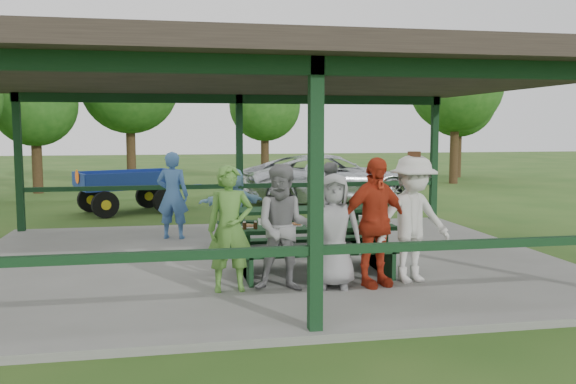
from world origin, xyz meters
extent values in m
plane|color=#254B17|center=(0.00, 0.00, 0.00)|extent=(90.00, 90.00, 0.00)
cube|color=slate|center=(0.00, 0.00, 0.05)|extent=(10.00, 8.00, 0.10)
cube|color=black|center=(0.00, -3.80, 1.60)|extent=(0.15, 0.15, 3.00)
cube|color=black|center=(-4.80, 3.80, 1.60)|extent=(0.15, 0.15, 3.00)
cube|color=black|center=(0.00, 3.80, 1.60)|extent=(0.15, 0.15, 3.00)
cube|color=black|center=(4.80, 3.80, 1.60)|extent=(0.15, 0.15, 3.00)
cube|color=black|center=(-2.40, -3.80, 1.00)|extent=(4.65, 0.10, 0.10)
cube|color=black|center=(2.40, -3.80, 1.00)|extent=(4.65, 0.10, 0.10)
cube|color=black|center=(-2.40, 3.80, 1.00)|extent=(4.65, 0.10, 0.10)
cube|color=black|center=(2.40, 3.80, 1.00)|extent=(4.65, 0.10, 0.10)
cube|color=black|center=(0.00, -3.80, 3.00)|extent=(9.80, 0.15, 0.20)
cube|color=black|center=(0.00, 3.80, 3.00)|extent=(9.80, 0.15, 0.20)
cube|color=#2A231F|center=(0.00, 0.00, 3.22)|extent=(10.60, 8.60, 0.24)
cube|color=black|center=(0.59, -1.20, 0.82)|extent=(2.47, 0.75, 0.06)
cube|color=black|center=(0.59, -1.75, 0.53)|extent=(2.47, 0.28, 0.05)
cube|color=black|center=(0.59, -0.65, 0.53)|extent=(2.47, 0.28, 0.05)
cube|color=black|center=(-0.47, -1.20, 0.47)|extent=(0.06, 0.70, 0.75)
cube|color=black|center=(1.65, -1.20, 0.47)|extent=(0.06, 0.70, 0.75)
cube|color=black|center=(-0.47, -1.20, 0.33)|extent=(0.06, 1.39, 0.45)
cube|color=black|center=(1.65, -1.20, 0.33)|extent=(0.06, 1.39, 0.45)
cube|color=black|center=(0.71, 0.80, 0.82)|extent=(2.81, 0.75, 0.06)
cube|color=black|center=(0.71, 0.25, 0.53)|extent=(2.81, 0.28, 0.05)
cube|color=black|center=(0.71, 1.35, 0.53)|extent=(2.81, 0.28, 0.05)
cube|color=black|center=(-0.52, 0.80, 0.47)|extent=(0.06, 0.70, 0.75)
cube|color=black|center=(1.93, 0.80, 0.47)|extent=(0.06, 0.70, 0.75)
cube|color=black|center=(-0.52, 0.80, 0.33)|extent=(0.06, 1.39, 0.45)
cube|color=black|center=(1.93, 0.80, 0.33)|extent=(0.06, 1.39, 0.45)
cylinder|color=white|center=(-0.42, -1.20, 0.86)|extent=(0.22, 0.22, 0.01)
torus|color=#965A35|center=(-0.46, -1.22, 0.88)|extent=(0.10, 0.10, 0.03)
torus|color=#965A35|center=(-0.38, -1.22, 0.88)|extent=(0.10, 0.10, 0.03)
torus|color=#965A35|center=(-0.42, -1.16, 0.88)|extent=(0.10, 0.10, 0.03)
cylinder|color=white|center=(0.31, -1.20, 0.86)|extent=(0.22, 0.22, 0.01)
torus|color=#965A35|center=(0.27, -1.22, 0.88)|extent=(0.10, 0.10, 0.03)
torus|color=#965A35|center=(0.35, -1.22, 0.88)|extent=(0.10, 0.10, 0.03)
torus|color=#965A35|center=(0.31, -1.16, 0.88)|extent=(0.10, 0.10, 0.03)
cylinder|color=white|center=(1.01, -1.20, 0.86)|extent=(0.22, 0.22, 0.01)
torus|color=#965A35|center=(0.97, -1.22, 0.88)|extent=(0.10, 0.10, 0.03)
torus|color=#965A35|center=(1.05, -1.22, 0.88)|extent=(0.10, 0.10, 0.03)
torus|color=#965A35|center=(1.01, -1.16, 0.88)|extent=(0.10, 0.10, 0.03)
cylinder|color=white|center=(1.74, -1.20, 0.86)|extent=(0.22, 0.22, 0.01)
torus|color=#965A35|center=(1.70, -1.22, 0.88)|extent=(0.10, 0.10, 0.03)
torus|color=#965A35|center=(1.78, -1.22, 0.88)|extent=(0.10, 0.10, 0.03)
torus|color=#965A35|center=(1.74, -1.16, 0.88)|extent=(0.10, 0.10, 0.03)
cylinder|color=#381E0F|center=(-0.50, -1.38, 0.90)|extent=(0.06, 0.06, 0.10)
cylinder|color=#381E0F|center=(-0.34, -1.38, 0.90)|extent=(0.06, 0.06, 0.10)
cylinder|color=#381E0F|center=(-0.16, -1.38, 0.90)|extent=(0.06, 0.06, 0.10)
cylinder|color=#381E0F|center=(0.10, -1.38, 0.90)|extent=(0.06, 0.06, 0.10)
cylinder|color=#381E0F|center=(1.56, -1.38, 0.90)|extent=(0.06, 0.06, 0.10)
cylinder|color=#381E0F|center=(1.64, -1.38, 0.90)|extent=(0.06, 0.06, 0.10)
cone|color=white|center=(-0.20, -1.00, 0.90)|extent=(0.09, 0.09, 0.10)
cone|color=white|center=(-0.19, -1.00, 0.90)|extent=(0.09, 0.09, 0.10)
cone|color=white|center=(0.15, -1.00, 0.90)|extent=(0.09, 0.09, 0.10)
cone|color=white|center=(1.42, -1.00, 0.90)|extent=(0.09, 0.09, 0.10)
imported|color=#548B35|center=(-0.77, -1.99, 0.97)|extent=(0.65, 0.43, 1.74)
imported|color=gray|center=(-0.03, -2.10, 0.98)|extent=(0.96, 0.81, 1.75)
imported|color=#959497|center=(0.68, -2.08, 0.91)|extent=(0.89, 0.69, 1.61)
imported|color=#B73118|center=(1.26, -2.10, 1.02)|extent=(1.16, 0.72, 1.84)
imported|color=silver|center=(1.89, -1.98, 1.03)|extent=(1.30, 0.89, 1.85)
cylinder|color=brown|center=(1.89, -1.98, 1.89)|extent=(0.37, 0.37, 0.02)
cylinder|color=brown|center=(1.89, -1.98, 1.95)|extent=(0.22, 0.22, 0.11)
imported|color=#9BD2F0|center=(-0.35, 1.78, 0.83)|extent=(1.42, 0.79, 1.46)
imported|color=#4471B2|center=(-1.54, 2.24, 0.99)|extent=(0.73, 0.57, 1.77)
imported|color=gray|center=(1.56, 1.62, 0.88)|extent=(0.77, 0.61, 1.56)
imported|color=silver|center=(3.29, 8.10, 0.76)|extent=(5.72, 3.07, 1.53)
cube|color=navy|center=(-2.76, 7.07, 0.74)|extent=(2.89, 2.19, 0.11)
cube|color=navy|center=(-2.51, 6.47, 0.97)|extent=(2.42, 1.04, 0.37)
cube|color=navy|center=(-3.01, 7.67, 0.97)|extent=(2.42, 1.04, 0.37)
cube|color=navy|center=(-3.96, 6.57, 0.97)|extent=(0.55, 1.22, 0.37)
cube|color=navy|center=(-1.56, 7.56, 0.97)|extent=(0.55, 1.22, 0.37)
cylinder|color=black|center=(-3.27, 6.11, 0.35)|extent=(0.71, 0.42, 0.70)
cylinder|color=yellow|center=(-3.27, 6.11, 0.35)|extent=(0.32, 0.29, 0.26)
cylinder|color=black|center=(-3.80, 7.39, 0.35)|extent=(0.71, 0.42, 0.70)
cylinder|color=yellow|center=(-3.80, 7.39, 0.35)|extent=(0.32, 0.29, 0.26)
cylinder|color=black|center=(-1.73, 6.74, 0.35)|extent=(0.71, 0.42, 0.70)
cylinder|color=yellow|center=(-1.73, 6.74, 0.35)|extent=(0.32, 0.29, 0.26)
cylinder|color=black|center=(-2.26, 8.03, 0.35)|extent=(0.71, 0.42, 0.70)
cylinder|color=yellow|center=(-2.26, 8.03, 0.35)|extent=(0.32, 0.29, 0.26)
cube|color=navy|center=(-1.13, 7.74, 0.65)|extent=(0.88, 0.42, 0.07)
cone|color=#F2590C|center=(-4.00, 6.56, 1.07)|extent=(0.16, 0.35, 0.37)
cylinder|color=#2E2112|center=(-6.30, 12.93, 1.17)|extent=(0.36, 0.36, 2.34)
sphere|color=#1E5015|center=(-6.30, 12.93, 3.19)|extent=(3.00, 3.00, 3.00)
cylinder|color=#2E2112|center=(-3.11, 14.45, 1.47)|extent=(0.36, 0.36, 2.94)
sphere|color=#1E5015|center=(-3.11, 14.45, 4.00)|extent=(3.77, 3.77, 3.77)
cylinder|color=#2E2112|center=(2.52, 16.51, 1.22)|extent=(0.36, 0.36, 2.45)
sphere|color=#1E5015|center=(2.52, 16.51, 3.33)|extent=(3.13, 3.13, 3.13)
cylinder|color=#2E2112|center=(10.18, 13.74, 1.51)|extent=(0.36, 0.36, 3.03)
sphere|color=#1E5015|center=(10.18, 13.74, 4.12)|extent=(3.87, 3.87, 3.87)
cylinder|color=#2E2112|center=(11.86, 16.80, 1.33)|extent=(0.36, 0.36, 2.66)
sphere|color=#1E5015|center=(11.86, 16.80, 3.62)|extent=(3.41, 3.41, 3.41)
camera|label=1|loc=(-1.53, -10.23, 2.34)|focal=38.00mm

